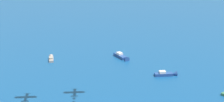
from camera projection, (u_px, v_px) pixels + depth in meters
name	position (u px, v px, depth m)	size (l,w,h in m)	color
motorboat_inshore	(122.00, 57.00, 162.09)	(7.17, 10.38, 3.00)	#23478C
motorboat_offshore	(51.00, 58.00, 160.33)	(7.22, 6.69, 2.28)	#9E9993
motorboat_trailing	(167.00, 74.00, 141.84)	(7.69, 9.04, 2.76)	#23478C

